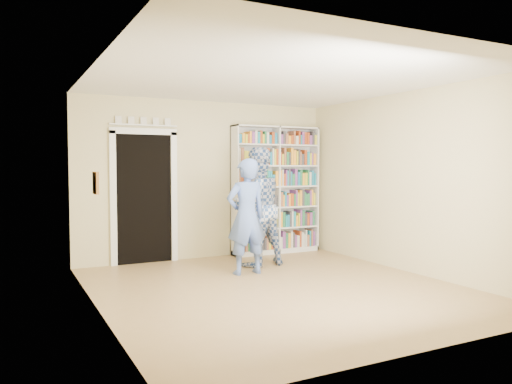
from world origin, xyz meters
TOP-DOWN VIEW (x-y plane):
  - floor at (0.00, 0.00)m, footprint 5.00×5.00m
  - ceiling at (0.00, 0.00)m, footprint 5.00×5.00m
  - wall_back at (0.00, 2.50)m, footprint 4.50×0.00m
  - wall_left at (-2.25, 0.00)m, footprint 0.00×5.00m
  - wall_right at (2.25, 0.00)m, footprint 0.00×5.00m
  - bookshelf at (1.29, 2.34)m, footprint 1.68×0.31m
  - doorway at (-1.10, 2.48)m, footprint 1.10×0.08m
  - wall_art at (-2.23, 0.20)m, footprint 0.03×0.25m
  - man_blue at (0.02, 0.97)m, footprint 0.62×0.41m
  - man_plaid at (0.43, 1.44)m, footprint 0.98×0.80m
  - paper_sheet at (0.50, 1.22)m, footprint 0.18×0.07m

SIDE VIEW (x-z plane):
  - floor at x=0.00m, z-range 0.00..0.00m
  - man_blue at x=0.02m, z-range 0.00..1.70m
  - paper_sheet at x=0.50m, z-range 0.78..1.05m
  - man_plaid at x=0.43m, z-range 0.00..1.88m
  - bookshelf at x=1.29m, z-range 0.01..2.32m
  - doorway at x=-1.10m, z-range -0.04..2.39m
  - wall_back at x=0.00m, z-range -0.90..3.60m
  - wall_left at x=-2.25m, z-range -1.15..3.85m
  - wall_right at x=2.25m, z-range -1.15..3.85m
  - wall_art at x=-2.23m, z-range 1.27..1.52m
  - ceiling at x=0.00m, z-range 2.70..2.70m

